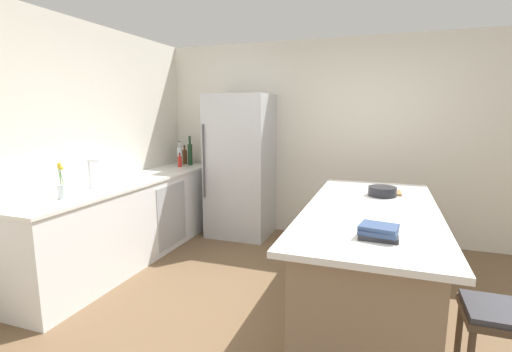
{
  "coord_description": "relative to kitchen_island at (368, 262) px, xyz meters",
  "views": [
    {
      "loc": [
        0.59,
        -2.71,
        1.68
      ],
      "look_at": [
        -0.69,
        0.93,
        1.0
      ],
      "focal_mm": 25.83,
      "sensor_mm": 36.0,
      "label": 1
    }
  ],
  "objects": [
    {
      "name": "ground_plane",
      "position": [
        -0.51,
        -0.25,
        -0.47
      ],
      "size": [
        7.2,
        7.2,
        0.0
      ],
      "primitive_type": "plane",
      "color": "brown"
    },
    {
      "name": "wall_rear",
      "position": [
        -0.51,
        2.0,
        0.83
      ],
      "size": [
        6.0,
        0.1,
        2.6
      ],
      "primitive_type": "cube",
      "color": "silver",
      "rests_on": "ground_plane"
    },
    {
      "name": "wall_left",
      "position": [
        -2.96,
        -0.25,
        0.83
      ],
      "size": [
        0.1,
        6.0,
        2.6
      ],
      "primitive_type": "cube",
      "color": "silver",
      "rests_on": "ground_plane"
    },
    {
      "name": "counter_run_left",
      "position": [
        -2.61,
        0.38,
        -0.01
      ],
      "size": [
        0.63,
        2.96,
        0.92
      ],
      "color": "white",
      "rests_on": "ground_plane"
    },
    {
      "name": "kitchen_island",
      "position": [
        0.0,
        0.0,
        0.0
      ],
      "size": [
        1.0,
        2.3,
        0.92
      ],
      "color": "#8E755B",
      "rests_on": "ground_plane"
    },
    {
      "name": "refrigerator",
      "position": [
        -1.75,
        1.6,
        0.48
      ],
      "size": [
        0.81,
        0.72,
        1.9
      ],
      "color": "#B7BABF",
      "rests_on": "ground_plane"
    },
    {
      "name": "bar_stool",
      "position": [
        0.7,
        -0.84,
        0.06
      ],
      "size": [
        0.36,
        0.36,
        0.65
      ],
      "color": "#473828",
      "rests_on": "ground_plane"
    },
    {
      "name": "sink_faucet",
      "position": [
        -2.66,
        -0.13,
        0.61
      ],
      "size": [
        0.15,
        0.05,
        0.3
      ],
      "color": "silver",
      "rests_on": "counter_run_left"
    },
    {
      "name": "flower_vase",
      "position": [
        -2.58,
        -0.55,
        0.55
      ],
      "size": [
        0.08,
        0.08,
        0.32
      ],
      "color": "silver",
      "rests_on": "counter_run_left"
    },
    {
      "name": "syrup_bottle",
      "position": [
        -2.69,
        1.74,
        0.56
      ],
      "size": [
        0.07,
        0.07,
        0.27
      ],
      "color": "#5B3319",
      "rests_on": "counter_run_left"
    },
    {
      "name": "wine_bottle",
      "position": [
        -2.55,
        1.66,
        0.62
      ],
      "size": [
        0.07,
        0.07,
        0.41
      ],
      "color": "#19381E",
      "rests_on": "counter_run_left"
    },
    {
      "name": "soda_bottle",
      "position": [
        -2.66,
        1.56,
        0.59
      ],
      "size": [
        0.07,
        0.07,
        0.35
      ],
      "color": "silver",
      "rests_on": "counter_run_left"
    },
    {
      "name": "hot_sauce_bottle",
      "position": [
        -2.6,
        1.46,
        0.53
      ],
      "size": [
        0.05,
        0.05,
        0.19
      ],
      "color": "red",
      "rests_on": "counter_run_left"
    },
    {
      "name": "cookbook_stack",
      "position": [
        0.07,
        -0.72,
        0.5
      ],
      "size": [
        0.24,
        0.21,
        0.08
      ],
      "color": "#2D2D33",
      "rests_on": "kitchen_island"
    },
    {
      "name": "mixing_bowl",
      "position": [
        0.07,
        0.48,
        0.5
      ],
      "size": [
        0.25,
        0.25,
        0.08
      ],
      "color": "black",
      "rests_on": "kitchen_island"
    },
    {
      "name": "cutting_board",
      "position": [
        0.09,
        0.61,
        0.47
      ],
      "size": [
        0.3,
        0.22,
        0.02
      ],
      "color": "#9E7042",
      "rests_on": "kitchen_island"
    }
  ]
}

